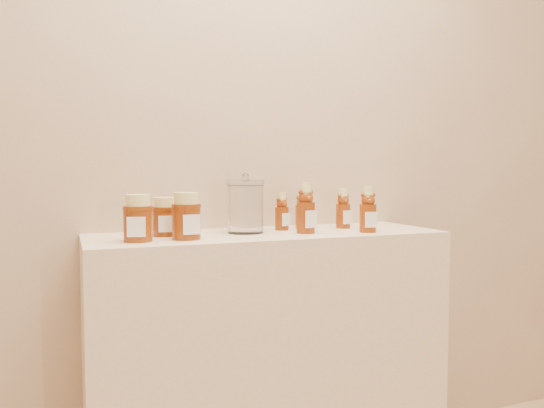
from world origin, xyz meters
name	(u,v)px	position (x,y,z in m)	size (l,w,h in m)	color
wall_back	(249,106)	(0.00, 1.75, 1.35)	(3.50, 0.02, 2.70)	tan
display_table	(268,362)	(0.00, 1.55, 0.45)	(1.20, 0.40, 0.90)	beige
bear_bottle_back_left	(282,209)	(0.08, 1.61, 0.98)	(0.05, 0.05, 0.15)	#632307
bear_bottle_back_mid	(302,207)	(0.17, 1.64, 0.98)	(0.05, 0.05, 0.16)	#632307
bear_bottle_back_right	(343,206)	(0.31, 1.59, 0.98)	(0.06, 0.06, 0.17)	#632307
bear_bottle_front_left	(306,204)	(0.12, 1.49, 1.00)	(0.07, 0.07, 0.20)	#632307
bear_bottle_front_right	(368,206)	(0.33, 1.44, 0.99)	(0.06, 0.06, 0.18)	#632307
honey_jar_left	(138,218)	(-0.44, 1.48, 0.97)	(0.09, 0.09, 0.14)	#632307
honey_jar_back	(165,217)	(-0.34, 1.59, 0.96)	(0.08, 0.08, 0.12)	#632307
honey_jar_front	(186,216)	(-0.29, 1.48, 0.97)	(0.09, 0.09, 0.14)	#632307
glass_canister	(245,204)	(-0.07, 1.57, 1.00)	(0.13, 0.13, 0.20)	white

